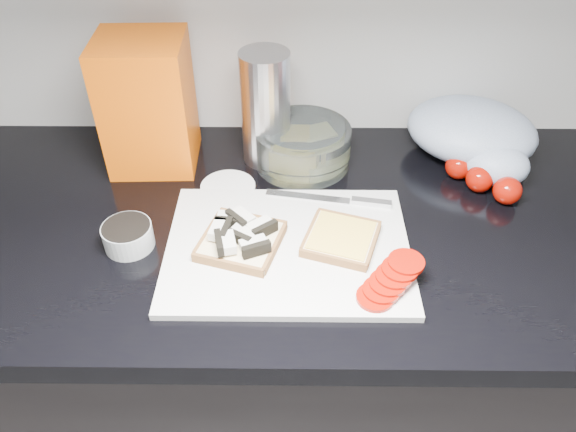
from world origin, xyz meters
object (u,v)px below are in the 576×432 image
object	(u,v)px
cutting_board	(288,248)
glass_bowl	(302,146)
bread_bag	(148,104)
steel_canister	(266,109)

from	to	relation	value
cutting_board	glass_bowl	size ratio (longest dim) A/B	2.13
cutting_board	glass_bowl	xyz separation A→B (m)	(0.03, 0.26, 0.03)
bread_bag	steel_canister	size ratio (longest dim) A/B	1.12
glass_bowl	steel_canister	xyz separation A→B (m)	(-0.07, 0.01, 0.07)
glass_bowl	steel_canister	world-z (taller)	steel_canister
cutting_board	steel_canister	xyz separation A→B (m)	(-0.05, 0.27, 0.11)
cutting_board	steel_canister	bearing A→B (deg)	99.46
glass_bowl	bread_bag	distance (m)	0.30
cutting_board	steel_canister	world-z (taller)	steel_canister
bread_bag	steel_canister	xyz separation A→B (m)	(0.22, 0.01, -0.01)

